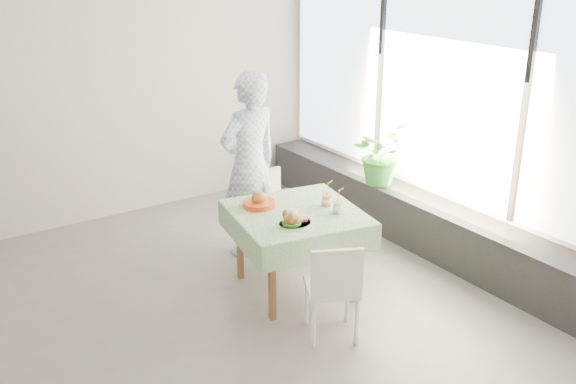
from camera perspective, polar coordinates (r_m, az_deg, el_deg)
floor at (r=5.27m, az=-10.96°, el=-11.97°), size 6.00×6.00×0.00m
wall_back at (r=6.98m, az=-20.05°, el=7.87°), size 6.00×0.02×2.80m
wall_front at (r=2.70m, az=8.95°, el=-11.23°), size 6.00×0.02×2.80m
wall_right at (r=6.36m, az=13.88°, el=7.33°), size 0.02×5.00×2.80m
window_pane at (r=6.28m, az=13.88°, el=9.52°), size 0.01×4.80×2.18m
window_ledge at (r=6.57m, az=11.83°, el=-2.64°), size 0.40×4.80×0.50m
cafe_table at (r=5.53m, az=0.72°, el=-4.41°), size 1.21×1.21×0.74m
chair_far at (r=6.25m, az=-1.07°, el=-3.41°), size 0.45×0.45×0.82m
chair_near at (r=5.00m, az=3.90°, el=-10.13°), size 0.51×0.51×0.81m
diner at (r=6.10m, az=-3.45°, el=2.43°), size 0.71×0.52×1.79m
main_dish at (r=5.13m, az=0.46°, el=-2.48°), size 0.28×0.28×0.15m
juice_cup_orange at (r=5.53m, az=3.44°, el=-0.64°), size 0.09×0.09×0.25m
juice_cup_lemonade at (r=5.38m, az=4.42°, el=-1.30°), size 0.09×0.09×0.25m
second_dish at (r=5.51m, az=-2.61°, el=-0.90°), size 0.28×0.28×0.13m
potted_plant at (r=6.74m, az=8.15°, el=3.40°), size 0.76×0.73×0.64m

